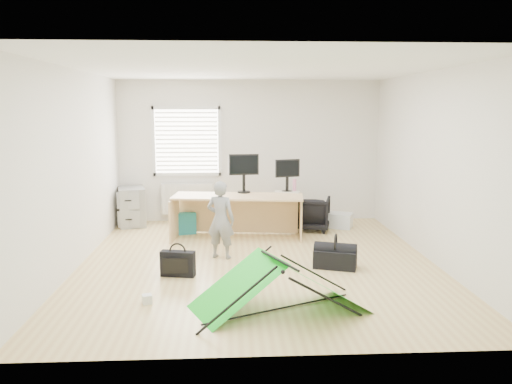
{
  "coord_description": "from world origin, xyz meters",
  "views": [
    {
      "loc": [
        -0.38,
        -6.85,
        2.17
      ],
      "look_at": [
        0.0,
        0.4,
        0.95
      ],
      "focal_mm": 35.0,
      "sensor_mm": 36.0,
      "label": 1
    }
  ],
  "objects_px": {
    "thermos": "(294,185)",
    "laptop_bag": "(178,264)",
    "office_chair": "(311,213)",
    "duffel_bag": "(335,259)",
    "storage_crate": "(339,220)",
    "desk": "(238,217)",
    "filing_cabinet": "(132,207)",
    "monitor_right": "(287,180)",
    "monitor_left": "(244,179)",
    "kite": "(279,285)",
    "person": "(221,220)"
  },
  "relations": [
    {
      "from": "thermos",
      "to": "duffel_bag",
      "type": "relative_size",
      "value": 0.4
    },
    {
      "from": "monitor_right",
      "to": "office_chair",
      "type": "relative_size",
      "value": 0.66
    },
    {
      "from": "storage_crate",
      "to": "monitor_left",
      "type": "bearing_deg",
      "value": -167.22
    },
    {
      "from": "office_chair",
      "to": "person",
      "type": "relative_size",
      "value": 0.58
    },
    {
      "from": "monitor_right",
      "to": "thermos",
      "type": "xyz_separation_m",
      "value": [
        0.13,
        0.02,
        -0.1
      ]
    },
    {
      "from": "office_chair",
      "to": "kite",
      "type": "distance_m",
      "value": 3.73
    },
    {
      "from": "duffel_bag",
      "to": "monitor_right",
      "type": "bearing_deg",
      "value": 121.4
    },
    {
      "from": "filing_cabinet",
      "to": "thermos",
      "type": "height_order",
      "value": "thermos"
    },
    {
      "from": "desk",
      "to": "filing_cabinet",
      "type": "height_order",
      "value": "desk"
    },
    {
      "from": "desk",
      "to": "office_chair",
      "type": "height_order",
      "value": "desk"
    },
    {
      "from": "desk",
      "to": "laptop_bag",
      "type": "xyz_separation_m",
      "value": [
        -0.82,
        -1.88,
        -0.2
      ]
    },
    {
      "from": "filing_cabinet",
      "to": "thermos",
      "type": "xyz_separation_m",
      "value": [
        2.95,
        -0.75,
        0.49
      ]
    },
    {
      "from": "duffel_bag",
      "to": "kite",
      "type": "bearing_deg",
      "value": -104.57
    },
    {
      "from": "desk",
      "to": "kite",
      "type": "xyz_separation_m",
      "value": [
        0.39,
        -3.06,
        -0.09
      ]
    },
    {
      "from": "duffel_bag",
      "to": "laptop_bag",
      "type": "bearing_deg",
      "value": -155.42
    },
    {
      "from": "filing_cabinet",
      "to": "kite",
      "type": "height_order",
      "value": "filing_cabinet"
    },
    {
      "from": "office_chair",
      "to": "storage_crate",
      "type": "bearing_deg",
      "value": -150.5
    },
    {
      "from": "monitor_right",
      "to": "thermos",
      "type": "height_order",
      "value": "monitor_right"
    },
    {
      "from": "person",
      "to": "laptop_bag",
      "type": "height_order",
      "value": "person"
    },
    {
      "from": "monitor_left",
      "to": "office_chair",
      "type": "bearing_deg",
      "value": 6.01
    },
    {
      "from": "monitor_right",
      "to": "kite",
      "type": "height_order",
      "value": "monitor_right"
    },
    {
      "from": "filing_cabinet",
      "to": "person",
      "type": "xyz_separation_m",
      "value": [
        1.7,
        -2.15,
        0.21
      ]
    },
    {
      "from": "monitor_left",
      "to": "monitor_right",
      "type": "relative_size",
      "value": 1.16
    },
    {
      "from": "filing_cabinet",
      "to": "duffel_bag",
      "type": "xyz_separation_m",
      "value": [
        3.27,
        -2.7,
        -0.23
      ]
    },
    {
      "from": "monitor_right",
      "to": "person",
      "type": "relative_size",
      "value": 0.38
    },
    {
      "from": "person",
      "to": "duffel_bag",
      "type": "relative_size",
      "value": 1.99
    },
    {
      "from": "monitor_left",
      "to": "duffel_bag",
      "type": "xyz_separation_m",
      "value": [
        1.2,
        -1.93,
        -0.85
      ]
    },
    {
      "from": "filing_cabinet",
      "to": "kite",
      "type": "xyz_separation_m",
      "value": [
        2.36,
        -4.12,
        -0.08
      ]
    },
    {
      "from": "monitor_right",
      "to": "kite",
      "type": "xyz_separation_m",
      "value": [
        -0.47,
        -3.36,
        -0.67
      ]
    },
    {
      "from": "filing_cabinet",
      "to": "storage_crate",
      "type": "height_order",
      "value": "filing_cabinet"
    },
    {
      "from": "person",
      "to": "laptop_bag",
      "type": "relative_size",
      "value": 2.56
    },
    {
      "from": "person",
      "to": "thermos",
      "type": "bearing_deg",
      "value": -111.9
    },
    {
      "from": "office_chair",
      "to": "duffel_bag",
      "type": "bearing_deg",
      "value": 104.12
    },
    {
      "from": "office_chair",
      "to": "laptop_bag",
      "type": "distance_m",
      "value": 3.24
    },
    {
      "from": "filing_cabinet",
      "to": "storage_crate",
      "type": "relative_size",
      "value": 1.5
    },
    {
      "from": "laptop_bag",
      "to": "duffel_bag",
      "type": "xyz_separation_m",
      "value": [
        2.13,
        0.23,
        -0.04
      ]
    },
    {
      "from": "laptop_bag",
      "to": "office_chair",
      "type": "bearing_deg",
      "value": 59.98
    },
    {
      "from": "desk",
      "to": "monitor_right",
      "type": "relative_size",
      "value": 4.92
    },
    {
      "from": "monitor_left",
      "to": "duffel_bag",
      "type": "relative_size",
      "value": 0.89
    },
    {
      "from": "laptop_bag",
      "to": "duffel_bag",
      "type": "bearing_deg",
      "value": 17.76
    },
    {
      "from": "thermos",
      "to": "laptop_bag",
      "type": "bearing_deg",
      "value": -129.55
    },
    {
      "from": "desk",
      "to": "office_chair",
      "type": "relative_size",
      "value": 3.26
    },
    {
      "from": "monitor_left",
      "to": "monitor_right",
      "type": "xyz_separation_m",
      "value": [
        0.75,
        0.01,
        -0.03
      ]
    },
    {
      "from": "thermos",
      "to": "monitor_left",
      "type": "bearing_deg",
      "value": -178.47
    },
    {
      "from": "monitor_right",
      "to": "person",
      "type": "bearing_deg",
      "value": -144.79
    },
    {
      "from": "monitor_left",
      "to": "office_chair",
      "type": "distance_m",
      "value": 1.42
    },
    {
      "from": "storage_crate",
      "to": "laptop_bag",
      "type": "bearing_deg",
      "value": -136.31
    },
    {
      "from": "desk",
      "to": "laptop_bag",
      "type": "relative_size",
      "value": 4.83
    },
    {
      "from": "desk",
      "to": "monitor_right",
      "type": "distance_m",
      "value": 1.08
    },
    {
      "from": "kite",
      "to": "duffel_bag",
      "type": "height_order",
      "value": "kite"
    }
  ]
}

